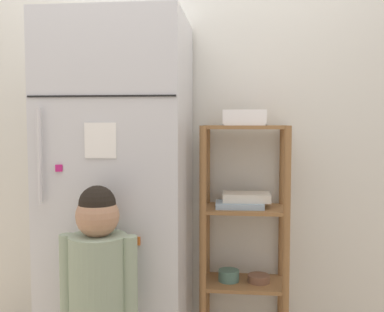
{
  "coord_description": "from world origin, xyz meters",
  "views": [
    {
      "loc": [
        0.38,
        -2.19,
        1.28
      ],
      "look_at": [
        0.14,
        0.02,
        1.12
      ],
      "focal_mm": 42.52,
      "sensor_mm": 36.0,
      "label": 1
    }
  ],
  "objects_px": {
    "refrigerator": "(120,199)",
    "pantry_shelf_unit": "(244,226)",
    "fruit_bin": "(246,118)",
    "child_standing": "(99,282)"
  },
  "relations": [
    {
      "from": "fruit_bin",
      "to": "child_standing",
      "type": "bearing_deg",
      "value": -137.34
    },
    {
      "from": "refrigerator",
      "to": "child_standing",
      "type": "bearing_deg",
      "value": -87.18
    },
    {
      "from": "pantry_shelf_unit",
      "to": "fruit_bin",
      "type": "distance_m",
      "value": 0.56
    },
    {
      "from": "child_standing",
      "to": "fruit_bin",
      "type": "height_order",
      "value": "fruit_bin"
    },
    {
      "from": "child_standing",
      "to": "pantry_shelf_unit",
      "type": "height_order",
      "value": "pantry_shelf_unit"
    },
    {
      "from": "pantry_shelf_unit",
      "to": "fruit_bin",
      "type": "height_order",
      "value": "fruit_bin"
    },
    {
      "from": "child_standing",
      "to": "fruit_bin",
      "type": "xyz_separation_m",
      "value": [
        0.61,
        0.56,
        0.68
      ]
    },
    {
      "from": "refrigerator",
      "to": "pantry_shelf_unit",
      "type": "relative_size",
      "value": 1.41
    },
    {
      "from": "refrigerator",
      "to": "fruit_bin",
      "type": "distance_m",
      "value": 0.76
    },
    {
      "from": "pantry_shelf_unit",
      "to": "fruit_bin",
      "type": "xyz_separation_m",
      "value": [
        0.01,
        -0.01,
        0.56
      ]
    }
  ]
}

